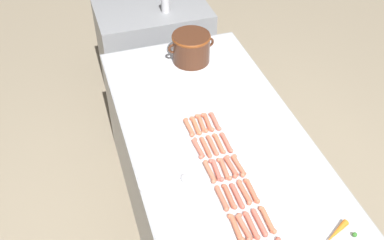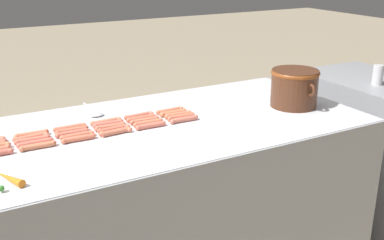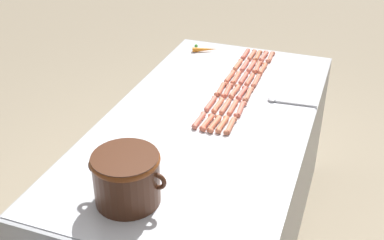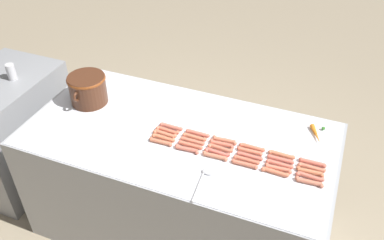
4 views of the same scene
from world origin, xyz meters
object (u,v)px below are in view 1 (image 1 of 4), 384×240
object	(u,v)px
hot_dog_1	(236,228)
hot_dog_10	(206,147)
hot_dog_9	(216,170)
hot_dog_15	(224,169)
hot_dog_29	(215,121)
serving_spoon	(177,180)
hot_dog_14	(237,196)
bean_pot	(191,46)
hot_dog_7	(244,227)
hot_dog_27	(238,165)
hot_dog_20	(244,192)
hot_dog_23	(208,122)
hot_dog_17	(201,123)
hot_dog_25	(267,220)
hot_dog_5	(189,127)
hot_dog_26	(252,191)
carrot	(337,233)
hot_dog_13	(251,225)
hot_dog_19	(259,222)
hot_dog_28	(226,142)
hot_dog_2	(222,198)
hot_dog_3	(210,171)
hot_dog_4	(198,148)
hot_dog_21	(231,166)
hot_dog_16	(212,145)
back_cabinet	(155,55)
hot_dog_8	(229,196)
soda_can	(165,5)
hot_dog_22	(219,143)
hot_dog_11	(196,126)

from	to	relation	value
hot_dog_1	hot_dog_10	bearing A→B (deg)	85.99
hot_dog_9	hot_dog_15	world-z (taller)	same
hot_dog_29	serving_spoon	world-z (taller)	hot_dog_29
hot_dog_14	bean_pot	bearing A→B (deg)	83.09
hot_dog_7	hot_dog_27	size ratio (longest dim) A/B	1.00
hot_dog_20	hot_dog_23	distance (m)	0.55
hot_dog_17	hot_dog_25	distance (m)	0.74
hot_dog_5	hot_dog_14	size ratio (longest dim) A/B	1.00
hot_dog_20	hot_dog_26	xyz separation A→B (m)	(0.04, -0.00, 0.00)
hot_dog_27	serving_spoon	xyz separation A→B (m)	(-0.34, 0.01, -0.01)
carrot	bean_pot	bearing A→B (deg)	97.74
hot_dog_1	hot_dog_27	size ratio (longest dim) A/B	1.00
hot_dog_13	hot_dog_19	distance (m)	0.04
hot_dog_13	bean_pot	size ratio (longest dim) A/B	0.49
hot_dog_10	hot_dog_28	size ratio (longest dim) A/B	1.00
hot_dog_7	hot_dog_28	world-z (taller)	same
hot_dog_2	hot_dog_17	distance (m)	0.56
hot_dog_7	hot_dog_3	bearing A→B (deg)	95.78
hot_dog_4	hot_dog_21	size ratio (longest dim) A/B	1.00
hot_dog_1	bean_pot	world-z (taller)	bean_pot
hot_dog_16	carrot	bearing A→B (deg)	-63.35
back_cabinet	hot_dog_2	size ratio (longest dim) A/B	5.71
hot_dog_25	hot_dog_13	bearing A→B (deg)	-175.83
hot_dog_7	hot_dog_2	bearing A→B (deg)	101.36
hot_dog_8	hot_dog_25	world-z (taller)	same
soda_can	hot_dog_16	bearing A→B (deg)	-95.43
hot_dog_2	hot_dog_28	bearing A→B (deg)	65.53
hot_dog_29	hot_dog_23	bearing A→B (deg)	172.64
hot_dog_5	hot_dog_10	world-z (taller)	same
hot_dog_3	hot_dog_17	size ratio (longest dim) A/B	1.00
hot_dog_19	hot_dog_25	distance (m)	0.04
hot_dog_13	serving_spoon	world-z (taller)	hot_dog_13
hot_dog_22	hot_dog_25	bearing A→B (deg)	-85.68
hot_dog_23	hot_dog_29	xyz separation A→B (m)	(0.04, -0.01, 0.00)
hot_dog_27	hot_dog_29	size ratio (longest dim) A/B	1.00
hot_dog_21	hot_dog_29	size ratio (longest dim) A/B	1.00
hot_dog_19	hot_dog_5	bearing A→B (deg)	99.32
hot_dog_7	hot_dog_14	xyz separation A→B (m)	(0.04, 0.18, 0.00)
hot_dog_9	hot_dog_14	world-z (taller)	same
back_cabinet	hot_dog_7	size ratio (longest dim) A/B	5.72
hot_dog_27	carrot	xyz separation A→B (m)	(0.27, -0.53, 0.00)
hot_dog_1	hot_dog_10	world-z (taller)	same
hot_dog_25	bean_pot	distance (m)	1.39
hot_dog_7	hot_dog_15	world-z (taller)	same
back_cabinet	hot_dog_14	xyz separation A→B (m)	(-0.05, -1.99, 0.44)
hot_dog_15	carrot	bearing A→B (deg)	-55.97
hot_dog_16	hot_dog_22	size ratio (longest dim) A/B	1.00
serving_spoon	hot_dog_11	bearing A→B (deg)	58.62
hot_dog_17	hot_dog_21	size ratio (longest dim) A/B	1.00
hot_dog_23	serving_spoon	xyz separation A→B (m)	(-0.29, -0.36, -0.01)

